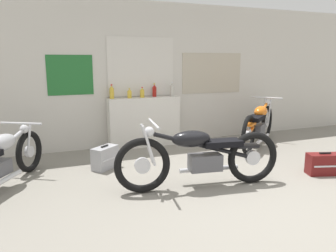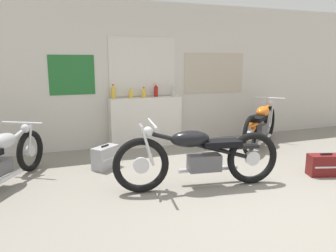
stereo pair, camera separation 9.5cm
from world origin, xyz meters
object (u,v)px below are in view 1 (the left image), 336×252
object	(u,v)px
motorcycle_black	(200,156)
motorcycle_orange	(259,124)
bottle_rightmost	(172,90)
bottle_right_center	(154,91)
bottle_leftmost	(112,92)
bottle_center	(142,93)
hard_case_darkred	(324,164)
hard_case_silver	(105,158)
bottle_left_center	(130,94)

from	to	relation	value
motorcycle_black	motorcycle_orange	world-z (taller)	motorcycle_orange
bottle_rightmost	bottle_right_center	bearing A→B (deg)	165.82
bottle_right_center	bottle_leftmost	bearing A→B (deg)	-179.40
bottle_center	bottle_rightmost	world-z (taller)	bottle_rightmost
hard_case_darkred	bottle_leftmost	bearing A→B (deg)	134.66
bottle_leftmost	hard_case_darkred	size ratio (longest dim) A/B	0.50
bottle_right_center	hard_case_darkred	size ratio (longest dim) A/B	0.49
bottle_center	bottle_right_center	xyz separation A→B (m)	(0.27, 0.05, 0.03)
hard_case_darkred	hard_case_silver	world-z (taller)	hard_case_silver
motorcycle_black	hard_case_darkred	xyz separation A→B (m)	(1.97, -0.24, -0.28)
bottle_right_center	motorcycle_orange	xyz separation A→B (m)	(1.88, -0.88, -0.65)
hard_case_darkred	bottle_left_center	bearing A→B (deg)	131.35
bottle_center	hard_case_darkred	size ratio (longest dim) A/B	0.37
bottle_left_center	hard_case_silver	size ratio (longest dim) A/B	0.40
hard_case_silver	motorcycle_black	bearing A→B (deg)	-50.90
hard_case_darkred	bottle_rightmost	bearing A→B (deg)	118.77
bottle_leftmost	bottle_right_center	size ratio (longest dim) A/B	1.02
bottle_right_center	hard_case_silver	size ratio (longest dim) A/B	0.55
bottle_rightmost	hard_case_darkred	world-z (taller)	bottle_rightmost
hard_case_silver	bottle_right_center	bearing A→B (deg)	42.72
hard_case_darkred	hard_case_silver	xyz separation A→B (m)	(-2.99, 1.50, 0.02)
bottle_center	hard_case_silver	xyz separation A→B (m)	(-0.97, -1.10, -0.89)
bottle_center	hard_case_darkred	world-z (taller)	bottle_center
bottle_rightmost	motorcycle_black	xyz separation A→B (m)	(-0.56, -2.31, -0.67)
bottle_center	hard_case_silver	size ratio (longest dim) A/B	0.42
bottle_leftmost	motorcycle_orange	size ratio (longest dim) A/B	0.16
bottle_right_center	motorcycle_orange	size ratio (longest dim) A/B	0.16
motorcycle_orange	bottle_left_center	bearing A→B (deg)	161.09
bottle_center	hard_case_darkred	xyz separation A→B (m)	(2.01, -2.59, -0.90)
motorcycle_orange	hard_case_silver	xyz separation A→B (m)	(-3.12, -0.26, -0.27)
hard_case_darkred	motorcycle_black	bearing A→B (deg)	173.04
bottle_left_center	bottle_rightmost	distance (m)	0.87
bottle_center	bottle_rightmost	bearing A→B (deg)	-3.86
bottle_left_center	hard_case_darkred	size ratio (longest dim) A/B	0.35
bottle_right_center	hard_case_silver	xyz separation A→B (m)	(-1.24, -1.14, -0.91)
bottle_leftmost	bottle_right_center	xyz separation A→B (m)	(0.85, 0.01, -0.00)
bottle_left_center	hard_case_silver	distance (m)	1.57
bottle_right_center	bottle_rightmost	bearing A→B (deg)	-14.18
bottle_left_center	bottle_rightmost	bearing A→B (deg)	-1.75
bottle_right_center	hard_case_silver	bearing A→B (deg)	-137.28
bottle_center	bottle_right_center	world-z (taller)	bottle_right_center
bottle_left_center	motorcycle_orange	bearing A→B (deg)	-18.91
bottle_leftmost	motorcycle_orange	world-z (taller)	bottle_leftmost
bottle_rightmost	motorcycle_orange	world-z (taller)	bottle_rightmost
bottle_left_center	bottle_center	bearing A→B (deg)	3.25
motorcycle_black	bottle_center	bearing A→B (deg)	91.15
bottle_leftmost	hard_case_darkred	xyz separation A→B (m)	(2.60, -2.63, -0.93)
bottle_leftmost	motorcycle_orange	xyz separation A→B (m)	(2.73, -0.87, -0.65)
bottle_leftmost	bottle_right_center	world-z (taller)	bottle_leftmost
bottle_left_center	bottle_center	world-z (taller)	bottle_center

